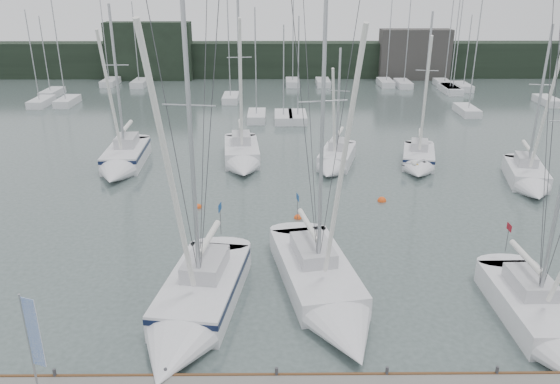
{
  "coord_description": "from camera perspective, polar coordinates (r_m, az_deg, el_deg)",
  "views": [
    {
      "loc": [
        -2.01,
        -19.99,
        13.79
      ],
      "look_at": [
        -1.8,
        5.0,
        3.95
      ],
      "focal_mm": 35.0,
      "sensor_mm": 36.0,
      "label": 1
    }
  ],
  "objects": [
    {
      "name": "sailboat_near_right",
      "position": [
        25.15,
        26.59,
        -12.9
      ],
      "size": [
        2.88,
        9.12,
        14.96
      ],
      "rotation": [
        0.0,
        0.0,
        0.01
      ],
      "color": "silver",
      "rests_on": "ground"
    },
    {
      "name": "mast_forest",
      "position": [
        68.74,
        2.28,
        10.32
      ],
      "size": [
        61.49,
        25.02,
        14.78
      ],
      "color": "silver",
      "rests_on": "ground"
    },
    {
      "name": "sailboat_mid_d",
      "position": [
        43.54,
        14.28,
        3.12
      ],
      "size": [
        3.93,
        7.2,
        12.34
      ],
      "rotation": [
        0.0,
        0.0,
        -0.24
      ],
      "color": "silver",
      "rests_on": "ground"
    },
    {
      "name": "buoy_b",
      "position": [
        36.74,
        10.59,
        -0.93
      ],
      "size": [
        0.59,
        0.59,
        0.59
      ],
      "primitive_type": "sphere",
      "color": "#ED4D15",
      "rests_on": "ground"
    },
    {
      "name": "far_building_right",
      "position": [
        83.09,
        13.86,
        13.78
      ],
      "size": [
        10.0,
        3.0,
        7.0
      ],
      "primitive_type": "cube",
      "color": "#3B3836",
      "rests_on": "ground"
    },
    {
      "name": "sailboat_mid_c",
      "position": [
        42.28,
        5.68,
        3.13
      ],
      "size": [
        4.08,
        7.2,
        9.75
      ],
      "rotation": [
        0.0,
        0.0,
        -0.27
      ],
      "color": "silver",
      "rests_on": "ground"
    },
    {
      "name": "sailboat_mid_a",
      "position": [
        43.57,
        -16.16,
        3.1
      ],
      "size": [
        3.16,
        8.97,
        12.97
      ],
      "rotation": [
        0.0,
        0.0,
        0.04
      ],
      "color": "silver",
      "rests_on": "ground"
    },
    {
      "name": "sailboat_near_left",
      "position": [
        23.87,
        -9.21,
        -12.27
      ],
      "size": [
        4.43,
        10.19,
        15.51
      ],
      "rotation": [
        0.0,
        0.0,
        -0.15
      ],
      "color": "silver",
      "rests_on": "ground"
    },
    {
      "name": "sailboat_mid_e",
      "position": [
        42.01,
        24.6,
        1.12
      ],
      "size": [
        3.94,
        7.54,
        11.78
      ],
      "rotation": [
        0.0,
        0.0,
        -0.22
      ],
      "color": "silver",
      "rests_on": "ground"
    },
    {
      "name": "sailboat_near_center",
      "position": [
        24.79,
        5.09,
        -10.93
      ],
      "size": [
        4.98,
        11.13,
        15.29
      ],
      "rotation": [
        0.0,
        0.0,
        0.19
      ],
      "color": "silver",
      "rests_on": "ground"
    },
    {
      "name": "sailboat_mid_b",
      "position": [
        42.93,
        -3.97,
        3.58
      ],
      "size": [
        3.39,
        8.47,
        13.67
      ],
      "rotation": [
        0.0,
        0.0,
        0.09
      ],
      "color": "silver",
      "rests_on": "ground"
    },
    {
      "name": "buoy_c",
      "position": [
        35.52,
        -8.53,
        -1.6
      ],
      "size": [
        0.47,
        0.47,
        0.47
      ],
      "primitive_type": "sphere",
      "color": "#ED4D15",
      "rests_on": "ground"
    },
    {
      "name": "seagull",
      "position": [
        22.19,
        13.82,
        2.97
      ],
      "size": [
        1.02,
        0.57,
        0.21
      ],
      "rotation": [
        0.0,
        0.0,
        0.43
      ],
      "color": "silver",
      "rests_on": "ground"
    },
    {
      "name": "buoy_a",
      "position": [
        33.61,
        1.89,
        -2.74
      ],
      "size": [
        0.49,
        0.49,
        0.49
      ],
      "primitive_type": "sphere",
      "color": "#ED4D15",
      "rests_on": "ground"
    },
    {
      "name": "far_treeline",
      "position": [
        82.79,
        0.93,
        13.66
      ],
      "size": [
        90.0,
        4.0,
        5.0
      ],
      "primitive_type": "cube",
      "color": "black",
      "rests_on": "ground"
    },
    {
      "name": "far_building_left",
      "position": [
        82.57,
        -13.49,
        14.12
      ],
      "size": [
        12.0,
        3.0,
        8.0
      ],
      "primitive_type": "cube",
      "color": "black",
      "rests_on": "ground"
    },
    {
      "name": "ground",
      "position": [
        24.37,
        4.45,
        -13.05
      ],
      "size": [
        160.0,
        160.0,
        0.0
      ],
      "primitive_type": "plane",
      "color": "#455450",
      "rests_on": "ground"
    },
    {
      "name": "dock_banner",
      "position": [
        20.36,
        -24.48,
        -13.64
      ],
      "size": [
        0.57,
        0.25,
        3.93
      ],
      "rotation": [
        0.0,
        0.0,
        -0.35
      ],
      "color": "#A6A9AE",
      "rests_on": "dock"
    }
  ]
}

